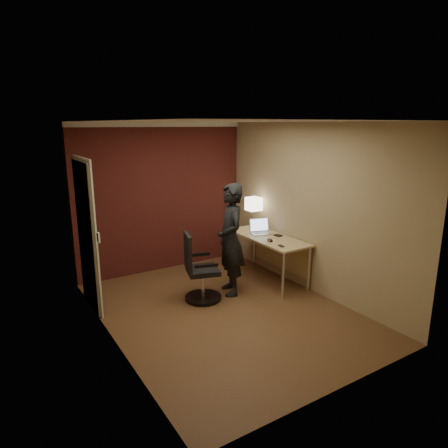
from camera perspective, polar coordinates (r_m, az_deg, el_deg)
The scene contains 9 objects.
room at distance 6.33m, azimuth -9.59°, elevation 3.92°, with size 4.00×4.00×4.00m.
desk at distance 6.45m, azimuth 6.76°, elevation -2.79°, with size 0.60×1.50×0.73m.
desk_lamp at distance 6.76m, azimuth 4.26°, elevation 2.82°, with size 0.22×0.22×0.54m.
laptop at distance 6.56m, azimuth 5.19°, elevation -0.73°, with size 0.39×0.34×0.23m.
mouse at distance 6.12m, azimuth 6.58°, elevation -2.34°, with size 0.06×0.10×0.03m, color black.
phone at distance 5.90m, azimuth 8.17°, elevation -3.12°, with size 0.06×0.12×0.01m, color black.
wallet at distance 6.42m, azimuth 7.73°, elevation -1.62°, with size 0.09×0.11×0.02m, color black.
office_chair at distance 5.71m, azimuth -3.66°, elevation -6.83°, with size 0.55×0.61×0.97m.
person at distance 5.82m, azimuth 0.95°, elevation -2.25°, with size 0.60×0.40×1.66m, color black.
Camera 1 is at (-2.64, -4.23, 2.47)m, focal length 32.00 mm.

